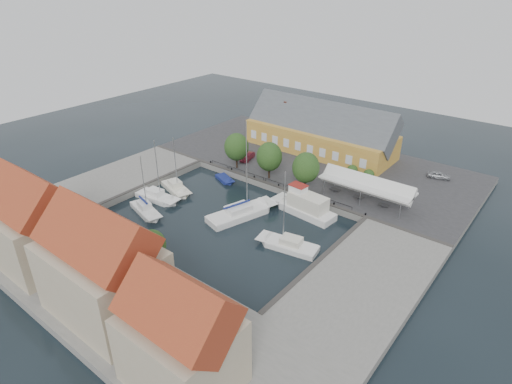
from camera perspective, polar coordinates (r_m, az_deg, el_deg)
ground at (r=62.22m, az=-3.43°, el=-3.22°), size 140.00×140.00×0.00m
north_quay at (r=78.70m, az=7.71°, el=3.81°), size 56.00×26.00×1.00m
west_quay at (r=75.87m, az=-17.04°, el=1.88°), size 12.00×24.00×1.00m
east_quay at (r=50.81m, az=14.31°, el=-11.37°), size 12.00×24.00×1.00m
south_bank at (r=51.12m, az=-19.55°, el=-11.97°), size 56.00×14.00×1.00m
quay_edge_fittings at (r=64.83m, az=-0.67°, el=-0.75°), size 56.00×24.72×0.40m
warehouse at (r=82.83m, az=8.28°, el=7.90°), size 28.56×14.00×9.55m
tent_canopy at (r=64.80m, az=14.53°, el=0.90°), size 14.00×4.00×2.83m
quay_trees at (r=69.51m, az=1.78°, el=4.73°), size 18.20×4.20×6.30m
car_silver at (r=76.95m, az=23.22°, el=2.08°), size 3.87×2.34×1.23m
car_red at (r=77.97m, az=-1.16°, el=4.75°), size 2.35×4.17×1.30m
center_sailboat at (r=61.92m, az=-2.04°, el=-2.95°), size 6.16×11.26×14.71m
trawler at (r=62.66m, az=6.53°, el=-2.05°), size 10.50×3.88×5.00m
east_boat_b at (r=55.33m, az=4.38°, el=-7.22°), size 8.43×4.08×11.13m
west_boat_b at (r=70.34m, az=-10.61°, el=0.39°), size 7.37×4.48×9.83m
west_boat_c at (r=68.20m, az=-13.06°, el=-0.77°), size 7.89×3.13×10.51m
west_boat_d at (r=64.86m, az=-14.49°, el=-2.48°), size 7.43×4.01×9.83m
launch_sw at (r=65.16m, az=-19.84°, el=-3.35°), size 4.48×2.41×0.98m
launch_nw at (r=72.82m, az=-4.18°, el=1.63°), size 4.66×3.24×0.88m
townhouses at (r=45.80m, az=-21.55°, el=-9.07°), size 36.30×8.50×12.00m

